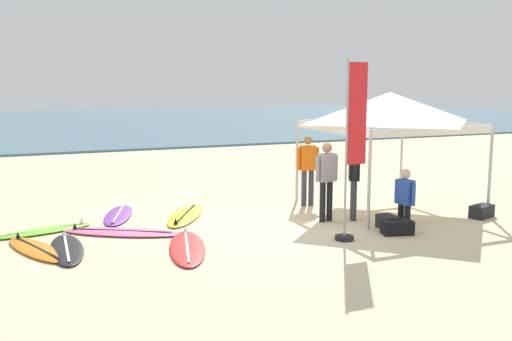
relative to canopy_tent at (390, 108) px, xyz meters
name	(u,v)px	position (x,y,z in m)	size (l,w,h in m)	color
ground_plane	(291,225)	(-2.88, -0.66, -2.39)	(80.00, 80.00, 0.00)	beige
sea	(88,123)	(-2.88, 31.89, -2.34)	(80.00, 36.00, 0.10)	teal
canopy_tent	(390,108)	(0.00, 0.00, 0.00)	(3.31, 3.31, 2.75)	#B7B7BC
surfboard_yellow	(185,215)	(-4.71, 0.95, -2.35)	(1.62, 2.27, 0.19)	yellow
surfboard_red	(187,247)	(-5.40, -1.52, -2.35)	(1.20, 2.43, 0.19)	red
surfboard_purple	(118,215)	(-6.08, 1.58, -2.35)	(1.16, 2.14, 0.19)	purple
surfboard_lime	(43,231)	(-7.72, 0.78, -2.35)	(2.07, 1.05, 0.19)	#7AD12D
surfboard_orange	(37,249)	(-7.91, -0.58, -2.35)	(1.25, 2.17, 0.19)	orange
surfboard_pink	(122,232)	(-6.29, 0.04, -2.35)	(2.40, 1.81, 0.19)	pink
surfboard_black	(67,249)	(-7.41, -0.77, -2.35)	(0.67, 2.14, 0.19)	black
person_grey	(327,176)	(-2.04, -0.64, -1.40)	(0.55, 0.25, 1.71)	black
person_black	(354,175)	(-1.41, -0.74, -1.40)	(0.37, 0.49, 1.71)	#383842
person_orange	(308,165)	(-1.64, 0.95, -1.40)	(0.54, 0.29, 1.71)	#383842
person_blue	(405,194)	(-0.68, -1.57, -1.73)	(0.28, 0.54, 1.20)	black
banner_flag	(351,158)	(-2.35, -2.09, -0.82)	(0.60, 0.36, 3.40)	#99999E
gear_bag_near_tent	(389,223)	(-1.19, -1.77, -2.25)	(0.60, 0.32, 0.28)	#232328
gear_bag_by_pole	(482,211)	(1.34, -1.68, -2.25)	(0.60, 0.32, 0.28)	#232328
gear_bag_on_sand	(397,227)	(-1.28, -2.14, -2.25)	(0.60, 0.32, 0.28)	black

